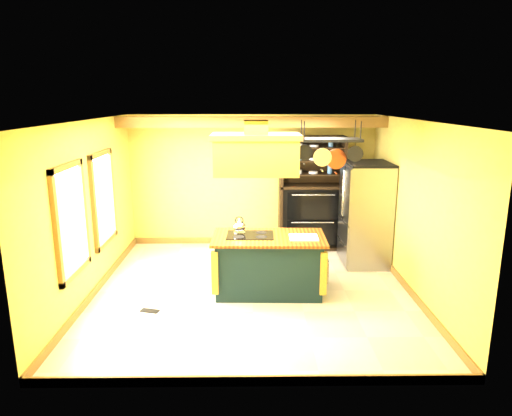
{
  "coord_description": "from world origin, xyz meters",
  "views": [
    {
      "loc": [
        -0.03,
        -6.81,
        3.02
      ],
      "look_at": [
        0.06,
        0.3,
        1.3
      ],
      "focal_mm": 32.0,
      "sensor_mm": 36.0,
      "label": 1
    }
  ],
  "objects_px": {
    "kitchen_island": "(269,264)",
    "hutch": "(311,205)",
    "range_hood": "(256,152)",
    "pot_rack": "(330,146)",
    "refrigerator": "(365,216)"
  },
  "relations": [
    {
      "from": "kitchen_island",
      "to": "hutch",
      "type": "height_order",
      "value": "hutch"
    },
    {
      "from": "pot_rack",
      "to": "hutch",
      "type": "bearing_deg",
      "value": 88.95
    },
    {
      "from": "pot_rack",
      "to": "hutch",
      "type": "xyz_separation_m",
      "value": [
        0.04,
        2.26,
        -1.44
      ]
    },
    {
      "from": "range_hood",
      "to": "pot_rack",
      "type": "distance_m",
      "value": 1.11
    },
    {
      "from": "range_hood",
      "to": "hutch",
      "type": "distance_m",
      "value": 2.87
    },
    {
      "from": "kitchen_island",
      "to": "pot_rack",
      "type": "relative_size",
      "value": 1.85
    },
    {
      "from": "kitchen_island",
      "to": "range_hood",
      "type": "bearing_deg",
      "value": -178.39
    },
    {
      "from": "pot_rack",
      "to": "refrigerator",
      "type": "bearing_deg",
      "value": 54.66
    },
    {
      "from": "range_hood",
      "to": "pot_rack",
      "type": "xyz_separation_m",
      "value": [
        1.1,
        0.0,
        0.1
      ]
    },
    {
      "from": "range_hood",
      "to": "hutch",
      "type": "bearing_deg",
      "value": 63.17
    },
    {
      "from": "pot_rack",
      "to": "hutch",
      "type": "distance_m",
      "value": 2.68
    },
    {
      "from": "range_hood",
      "to": "pot_rack",
      "type": "height_order",
      "value": "same"
    },
    {
      "from": "range_hood",
      "to": "hutch",
      "type": "height_order",
      "value": "range_hood"
    },
    {
      "from": "kitchen_island",
      "to": "pot_rack",
      "type": "distance_m",
      "value": 2.07
    },
    {
      "from": "pot_rack",
      "to": "hutch",
      "type": "relative_size",
      "value": 0.42
    }
  ]
}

